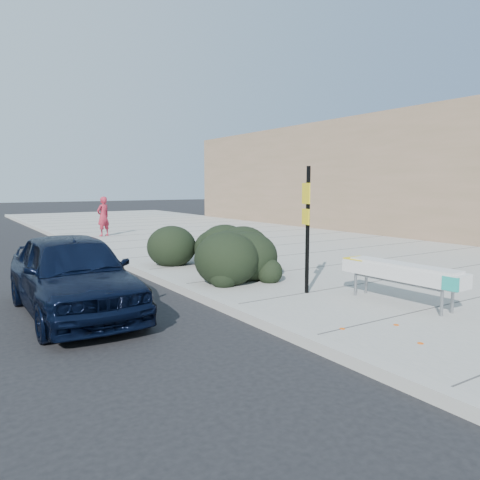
{
  "coord_description": "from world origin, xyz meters",
  "views": [
    {
      "loc": [
        -4.16,
        -6.63,
        2.19
      ],
      "look_at": [
        1.39,
        1.89,
        1.0
      ],
      "focal_mm": 35.0,
      "sensor_mm": 36.0,
      "label": 1
    }
  ],
  "objects_px": {
    "bike_rack": "(244,244)",
    "pedestrian": "(103,216)",
    "bench": "(401,273)",
    "sedan_navy": "(73,274)",
    "sign_post": "(307,221)"
  },
  "relations": [
    {
      "from": "bike_rack",
      "to": "pedestrian",
      "type": "distance_m",
      "value": 9.12
    },
    {
      "from": "bench",
      "to": "bike_rack",
      "type": "xyz_separation_m",
      "value": [
        -0.18,
        4.61,
        0.02
      ]
    },
    {
      "from": "sedan_navy",
      "to": "pedestrian",
      "type": "xyz_separation_m",
      "value": [
        3.78,
        10.73,
        0.25
      ]
    },
    {
      "from": "bike_rack",
      "to": "sign_post",
      "type": "bearing_deg",
      "value": -92.7
    },
    {
      "from": "bench",
      "to": "sign_post",
      "type": "bearing_deg",
      "value": 116.59
    },
    {
      "from": "bike_rack",
      "to": "pedestrian",
      "type": "relative_size",
      "value": 0.59
    },
    {
      "from": "sign_post",
      "to": "bench",
      "type": "bearing_deg",
      "value": -48.9
    },
    {
      "from": "pedestrian",
      "to": "sign_post",
      "type": "bearing_deg",
      "value": 65.92
    },
    {
      "from": "sedan_navy",
      "to": "bike_rack",
      "type": "bearing_deg",
      "value": 19.8
    },
    {
      "from": "bench",
      "to": "sedan_navy",
      "type": "xyz_separation_m",
      "value": [
        -4.78,
        2.97,
        0.01
      ]
    },
    {
      "from": "sign_post",
      "to": "pedestrian",
      "type": "relative_size",
      "value": 1.5
    },
    {
      "from": "bike_rack",
      "to": "sign_post",
      "type": "xyz_separation_m",
      "value": [
        -0.66,
        -3.11,
        0.8
      ]
    },
    {
      "from": "sign_post",
      "to": "sedan_navy",
      "type": "xyz_separation_m",
      "value": [
        -3.94,
        1.47,
        -0.82
      ]
    },
    {
      "from": "sedan_navy",
      "to": "pedestrian",
      "type": "relative_size",
      "value": 2.57
    },
    {
      "from": "bike_rack",
      "to": "sedan_navy",
      "type": "distance_m",
      "value": 4.88
    }
  ]
}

